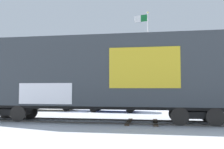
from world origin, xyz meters
TOP-DOWN VIEW (x-y plane):
  - ground_plane at (0.00, 0.00)m, footprint 260.00×260.00m
  - track at (0.16, -0.02)m, footprint 60.02×4.03m
  - freight_car at (-0.31, -0.00)m, footprint 16.00×3.29m
  - flagpole at (2.60, 9.93)m, footprint 1.40×0.54m
  - hillside at (0.14, 60.08)m, footprint 148.83×32.09m
  - parked_car_tan at (-5.65, 6.63)m, footprint 4.68×1.98m
  - parked_car_blue at (-0.15, 6.06)m, footprint 4.33×2.11m
  - parked_car_white at (6.36, 6.49)m, footprint 4.87×2.20m

SIDE VIEW (x-z plane):
  - ground_plane at x=0.00m, z-range 0.00..0.00m
  - track at x=0.16m, z-range 0.00..0.08m
  - parked_car_white at x=6.36m, z-range 0.01..1.66m
  - parked_car_tan at x=-5.65m, z-range -0.01..1.79m
  - parked_car_blue at x=-0.15m, z-range -0.02..1.80m
  - freight_car at x=-0.31m, z-range 0.28..5.20m
  - hillside at x=0.14m, z-range -2.43..12.05m
  - flagpole at x=2.60m, z-range 1.06..10.42m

